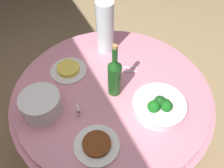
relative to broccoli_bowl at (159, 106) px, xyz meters
The scene contains 10 objects.
ground_plane 0.83m from the broccoli_bowl, 34.03° to the left, with size 6.00×6.00×0.00m, color tan.
buffet_table 0.50m from the broccoli_bowl, 34.03° to the left, with size 1.16×1.16×0.74m.
broccoli_bowl is the anchor object (origin of this frame).
plate_stack 0.61m from the broccoli_bowl, 64.10° to the left, with size 0.21×0.21×0.11m.
wine_bottle 0.28m from the broccoli_bowl, 34.67° to the left, with size 0.07×0.07×0.34m.
decorative_fruit_vase 0.58m from the broccoli_bowl, ahead, with size 0.11×0.11×0.34m.
serving_tongs 0.35m from the broccoli_bowl, ahead, with size 0.11×0.16×0.01m.
food_plate_fried_egg 0.58m from the broccoli_bowl, 34.74° to the left, with size 0.22×0.22×0.04m.
food_plate_stir_fry 0.38m from the broccoli_bowl, 96.69° to the left, with size 0.22×0.22×0.03m.
label_placard_front 0.42m from the broccoli_bowl, 66.59° to the left, with size 0.05×0.01×0.05m.
Camera 1 is at (-0.78, 0.37, 1.79)m, focal length 38.35 mm.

